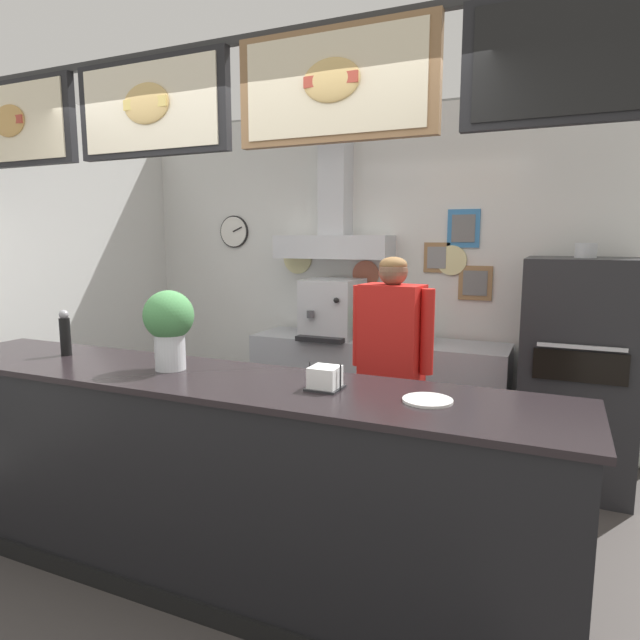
{
  "coord_description": "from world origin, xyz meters",
  "views": [
    {
      "loc": [
        1.57,
        -2.43,
        1.74
      ],
      "look_at": [
        0.18,
        0.69,
        1.23
      ],
      "focal_mm": 30.63,
      "sensor_mm": 36.0,
      "label": 1
    }
  ],
  "objects_px": {
    "potted_thyme": "(366,322)",
    "espresso_machine": "(333,308)",
    "pepper_grinder": "(65,333)",
    "pizza_oven": "(577,373)",
    "napkin_holder": "(325,379)",
    "basil_vase": "(169,325)",
    "condiment_plate": "(428,400)",
    "shop_worker": "(391,379)",
    "potted_rosemary": "(423,331)"
  },
  "relations": [
    {
      "from": "espresso_machine",
      "to": "pepper_grinder",
      "type": "relative_size",
      "value": 2.1
    },
    {
      "from": "espresso_machine",
      "to": "basil_vase",
      "type": "bearing_deg",
      "value": -91.73
    },
    {
      "from": "napkin_holder",
      "to": "condiment_plate",
      "type": "distance_m",
      "value": 0.47
    },
    {
      "from": "pepper_grinder",
      "to": "potted_rosemary",
      "type": "bearing_deg",
      "value": 51.2
    },
    {
      "from": "napkin_holder",
      "to": "pepper_grinder",
      "type": "height_order",
      "value": "pepper_grinder"
    },
    {
      "from": "shop_worker",
      "to": "napkin_holder",
      "type": "xyz_separation_m",
      "value": [
        -0.02,
        -0.99,
        0.24
      ]
    },
    {
      "from": "condiment_plate",
      "to": "pepper_grinder",
      "type": "xyz_separation_m",
      "value": [
        -2.12,
        0.05,
        0.12
      ]
    },
    {
      "from": "espresso_machine",
      "to": "potted_thyme",
      "type": "bearing_deg",
      "value": -1.43
    },
    {
      "from": "espresso_machine",
      "to": "basil_vase",
      "type": "relative_size",
      "value": 1.36
    },
    {
      "from": "espresso_machine",
      "to": "basil_vase",
      "type": "distance_m",
      "value": 2.04
    },
    {
      "from": "napkin_holder",
      "to": "pizza_oven",
      "type": "bearing_deg",
      "value": 60.84
    },
    {
      "from": "napkin_holder",
      "to": "basil_vase",
      "type": "bearing_deg",
      "value": 178.79
    },
    {
      "from": "shop_worker",
      "to": "potted_thyme",
      "type": "bearing_deg",
      "value": -56.43
    },
    {
      "from": "shop_worker",
      "to": "condiment_plate",
      "type": "height_order",
      "value": "shop_worker"
    },
    {
      "from": "potted_thyme",
      "to": "condiment_plate",
      "type": "height_order",
      "value": "potted_thyme"
    },
    {
      "from": "espresso_machine",
      "to": "napkin_holder",
      "type": "height_order",
      "value": "espresso_machine"
    },
    {
      "from": "shop_worker",
      "to": "pepper_grinder",
      "type": "distance_m",
      "value": 1.94
    },
    {
      "from": "pizza_oven",
      "to": "napkin_holder",
      "type": "bearing_deg",
      "value": -119.16
    },
    {
      "from": "pizza_oven",
      "to": "basil_vase",
      "type": "distance_m",
      "value": 2.79
    },
    {
      "from": "potted_thyme",
      "to": "espresso_machine",
      "type": "bearing_deg",
      "value": 178.57
    },
    {
      "from": "basil_vase",
      "to": "potted_thyme",
      "type": "bearing_deg",
      "value": 79.82
    },
    {
      "from": "shop_worker",
      "to": "basil_vase",
      "type": "relative_size",
      "value": 3.97
    },
    {
      "from": "pizza_oven",
      "to": "basil_vase",
      "type": "bearing_deg",
      "value": -135.58
    },
    {
      "from": "potted_thyme",
      "to": "condiment_plate",
      "type": "relative_size",
      "value": 1.26
    },
    {
      "from": "condiment_plate",
      "to": "basil_vase",
      "type": "bearing_deg",
      "value": 179.07
    },
    {
      "from": "pepper_grinder",
      "to": "basil_vase",
      "type": "xyz_separation_m",
      "value": [
        0.78,
        -0.03,
        0.1
      ]
    },
    {
      "from": "espresso_machine",
      "to": "potted_thyme",
      "type": "xyz_separation_m",
      "value": [
        0.3,
        -0.01,
        -0.09
      ]
    },
    {
      "from": "shop_worker",
      "to": "basil_vase",
      "type": "bearing_deg",
      "value": 54.09
    },
    {
      "from": "pepper_grinder",
      "to": "espresso_machine",
      "type": "bearing_deg",
      "value": 67.28
    },
    {
      "from": "pepper_grinder",
      "to": "basil_vase",
      "type": "height_order",
      "value": "basil_vase"
    },
    {
      "from": "napkin_holder",
      "to": "pepper_grinder",
      "type": "relative_size",
      "value": 0.59
    },
    {
      "from": "potted_thyme",
      "to": "pepper_grinder",
      "type": "distance_m",
      "value": 2.3
    },
    {
      "from": "espresso_machine",
      "to": "pepper_grinder",
      "type": "distance_m",
      "value": 2.17
    },
    {
      "from": "pizza_oven",
      "to": "napkin_holder",
      "type": "xyz_separation_m",
      "value": [
        -1.08,
        -1.94,
        0.31
      ]
    },
    {
      "from": "potted_thyme",
      "to": "basil_vase",
      "type": "relative_size",
      "value": 0.64
    },
    {
      "from": "espresso_machine",
      "to": "napkin_holder",
      "type": "distance_m",
      "value": 2.21
    },
    {
      "from": "pizza_oven",
      "to": "espresso_machine",
      "type": "height_order",
      "value": "pizza_oven"
    },
    {
      "from": "espresso_machine",
      "to": "pepper_grinder",
      "type": "xyz_separation_m",
      "value": [
        -0.84,
        -2.0,
        0.05
      ]
    },
    {
      "from": "shop_worker",
      "to": "pepper_grinder",
      "type": "height_order",
      "value": "shop_worker"
    },
    {
      "from": "potted_thyme",
      "to": "condiment_plate",
      "type": "bearing_deg",
      "value": -64.41
    },
    {
      "from": "napkin_holder",
      "to": "condiment_plate",
      "type": "bearing_deg",
      "value": -0.41
    },
    {
      "from": "shop_worker",
      "to": "potted_rosemary",
      "type": "distance_m",
      "value": 1.08
    },
    {
      "from": "pizza_oven",
      "to": "potted_thyme",
      "type": "bearing_deg",
      "value": 176.27
    },
    {
      "from": "espresso_machine",
      "to": "condiment_plate",
      "type": "relative_size",
      "value": 2.68
    },
    {
      "from": "potted_thyme",
      "to": "pepper_grinder",
      "type": "height_order",
      "value": "pepper_grinder"
    },
    {
      "from": "shop_worker",
      "to": "potted_rosemary",
      "type": "height_order",
      "value": "shop_worker"
    },
    {
      "from": "espresso_machine",
      "to": "napkin_holder",
      "type": "bearing_deg",
      "value": -68.3
    },
    {
      "from": "pepper_grinder",
      "to": "pizza_oven",
      "type": "bearing_deg",
      "value": 34.63
    },
    {
      "from": "potted_rosemary",
      "to": "condiment_plate",
      "type": "height_order",
      "value": "potted_rosemary"
    },
    {
      "from": "condiment_plate",
      "to": "pizza_oven",
      "type": "bearing_deg",
      "value": 72.4
    }
  ]
}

